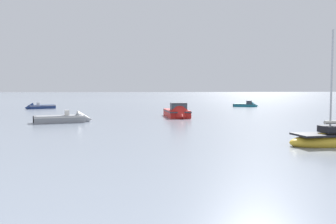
# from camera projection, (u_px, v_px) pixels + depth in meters

# --- Properties ---
(motorboat_moored_0) EXTENTS (2.41, 6.57, 2.45)m
(motorboat_moored_0) POSITION_uv_depth(u_px,v_px,m) (178.00, 114.00, 39.11)
(motorboat_moored_0) COLOR red
(motorboat_moored_0) RESTS_ON ground
(motorboat_moored_1) EXTENTS (5.60, 3.02, 1.83)m
(motorboat_moored_1) POSITION_uv_depth(u_px,v_px,m) (68.00, 120.00, 33.50)
(motorboat_moored_1) COLOR gray
(motorboat_moored_1) RESTS_ON ground
(motorboat_moored_4) EXTENTS (4.65, 2.81, 1.67)m
(motorboat_moored_4) POSITION_uv_depth(u_px,v_px,m) (248.00, 105.00, 62.95)
(motorboat_moored_4) COLOR #197084
(motorboat_moored_4) RESTS_ON ground
(motorboat_moored_5) EXTENTS (4.92, 3.48, 1.61)m
(motorboat_moored_5) POSITION_uv_depth(u_px,v_px,m) (38.00, 107.00, 56.85)
(motorboat_moored_5) COLOR navy
(motorboat_moored_5) RESTS_ON ground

